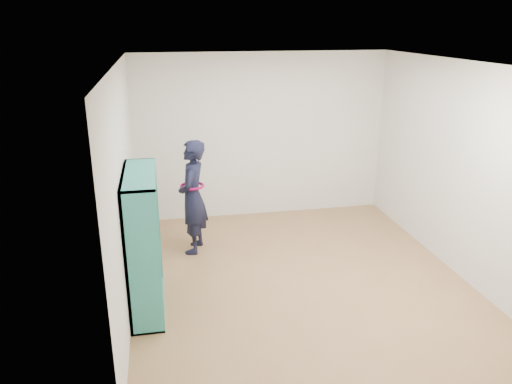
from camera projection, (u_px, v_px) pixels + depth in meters
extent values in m
plane|color=#966B44|center=(298.00, 277.00, 6.23)|extent=(4.50, 4.50, 0.00)
plane|color=white|center=(304.00, 63.00, 5.38)|extent=(4.50, 4.50, 0.00)
cube|color=silver|center=(124.00, 188.00, 5.44)|extent=(0.02, 4.50, 2.60)
cube|color=silver|center=(456.00, 168.00, 6.17)|extent=(0.02, 4.50, 2.60)
cube|color=silver|center=(262.00, 136.00, 7.90)|extent=(4.00, 0.02, 2.60)
cube|color=silver|center=(384.00, 266.00, 3.72)|extent=(4.00, 0.02, 2.60)
cube|color=teal|center=(143.00, 266.00, 4.84)|extent=(0.34, 0.02, 1.55)
cube|color=teal|center=(145.00, 222.00, 5.90)|extent=(0.34, 0.02, 1.55)
cube|color=teal|center=(149.00, 304.00, 5.62)|extent=(0.34, 1.16, 0.02)
cube|color=teal|center=(139.00, 174.00, 5.12)|extent=(0.34, 1.16, 0.02)
cube|color=teal|center=(129.00, 243.00, 5.34)|extent=(0.02, 1.16, 1.55)
cube|color=teal|center=(144.00, 249.00, 5.20)|extent=(0.32, 0.02, 1.50)
cube|color=teal|center=(144.00, 235.00, 5.54)|extent=(0.32, 0.02, 1.50)
cube|color=teal|center=(147.00, 273.00, 5.49)|extent=(0.32, 1.11, 0.02)
cube|color=teal|center=(144.00, 242.00, 5.37)|extent=(0.32, 1.11, 0.02)
cube|color=teal|center=(141.00, 209.00, 5.25)|extent=(0.32, 1.11, 0.02)
cube|color=beige|center=(150.00, 317.00, 5.25)|extent=(0.21, 0.14, 0.08)
cube|color=black|center=(148.00, 279.00, 5.05)|extent=(0.17, 0.16, 0.28)
cube|color=maroon|center=(145.00, 249.00, 4.94)|extent=(0.17, 0.16, 0.21)
cube|color=silver|center=(142.00, 218.00, 4.88)|extent=(0.21, 0.14, 0.08)
cube|color=navy|center=(151.00, 293.00, 5.51)|extent=(0.17, 0.16, 0.29)
cube|color=brown|center=(148.00, 263.00, 5.39)|extent=(0.17, 0.16, 0.27)
cube|color=#BFB28C|center=(146.00, 239.00, 5.35)|extent=(0.21, 0.14, 0.05)
cube|color=#26594C|center=(143.00, 201.00, 5.16)|extent=(0.17, 0.16, 0.19)
cube|color=beige|center=(151.00, 278.00, 5.86)|extent=(0.17, 0.16, 0.27)
cube|color=black|center=(148.00, 254.00, 5.82)|extent=(0.21, 0.14, 0.08)
cube|color=maroon|center=(146.00, 220.00, 5.62)|extent=(0.17, 0.16, 0.24)
cube|color=silver|center=(144.00, 189.00, 5.50)|extent=(0.17, 0.16, 0.22)
imported|color=black|center=(193.00, 197.00, 6.71)|extent=(0.51, 0.65, 1.56)
torus|color=#9A0B4E|center=(192.00, 186.00, 6.66)|extent=(0.40, 0.40, 0.04)
cube|color=silver|center=(183.00, 188.00, 6.77)|extent=(0.04, 0.12, 0.15)
cube|color=black|center=(183.00, 188.00, 6.77)|extent=(0.04, 0.11, 0.14)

